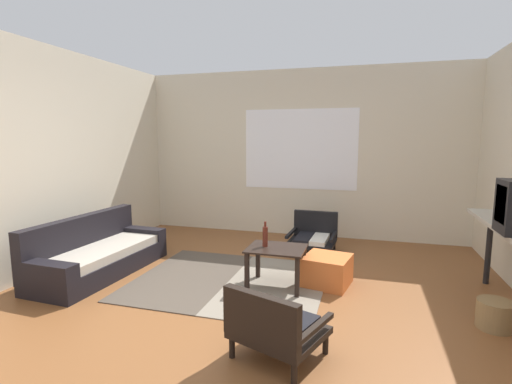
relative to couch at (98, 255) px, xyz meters
name	(u,v)px	position (x,y,z in m)	size (l,w,h in m)	color
ground_plane	(243,313)	(2.00, -0.53, -0.22)	(7.80, 7.80, 0.00)	brown
far_wall_with_window	(300,154)	(2.00, 2.53, 1.13)	(5.60, 0.13, 2.70)	beige
side_wall_left	(29,160)	(-0.66, -0.23, 1.13)	(0.12, 6.60, 2.70)	beige
area_rug	(230,281)	(1.61, 0.19, -0.21)	(2.10, 1.80, 0.01)	#4C4238
couch	(98,255)	(0.00, 0.00, 0.00)	(0.77, 1.76, 0.68)	black
coffee_table	(276,256)	(2.15, 0.17, 0.13)	(0.61, 0.50, 0.44)	black
armchair_by_window	(313,235)	(2.35, 1.61, 0.02)	(0.66, 0.64, 0.55)	black
armchair_striped_foreground	(274,326)	(2.45, -1.17, 0.05)	(0.76, 0.72, 0.56)	black
ottoman_orange	(327,270)	(2.67, 0.39, -0.06)	(0.47, 0.47, 0.32)	#D1662D
clay_vase	(507,206)	(4.37, 0.49, 0.74)	(0.22, 0.22, 0.32)	#A87047
glass_bottle	(265,236)	(2.02, 0.18, 0.34)	(0.06, 0.06, 0.28)	#5B2319
wicker_basket	(495,315)	(4.14, -0.19, -0.10)	(0.29, 0.29, 0.24)	olive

